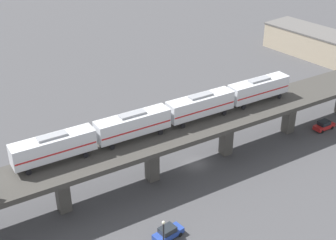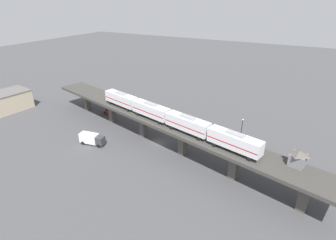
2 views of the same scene
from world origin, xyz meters
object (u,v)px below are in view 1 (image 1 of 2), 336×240
(subway_train, at_px, (168,114))
(street_car_red, at_px, (324,125))
(street_lamp, at_px, (164,239))
(warehouse_building, at_px, (316,43))
(delivery_truck, at_px, (214,107))
(street_car_blue, at_px, (168,233))

(subway_train, distance_m, street_car_red, 34.26)
(street_lamp, relative_size, warehouse_building, 0.24)
(street_lamp, xyz_separation_m, warehouse_building, (-24.63, 81.83, -0.70))
(subway_train, relative_size, street_car_red, 10.50)
(subway_train, height_order, warehouse_building, subway_train)
(warehouse_building, bearing_deg, delivery_truck, -86.70)
(street_car_red, relative_size, warehouse_building, 0.16)
(subway_train, xyz_separation_m, street_car_red, (12.13, 30.65, -9.34))
(street_car_red, bearing_deg, warehouse_building, 121.68)
(street_car_red, height_order, delivery_truck, delivery_truck)
(street_lamp, distance_m, warehouse_building, 85.46)
(warehouse_building, bearing_deg, street_car_blue, -74.45)
(street_car_blue, relative_size, warehouse_building, 0.15)
(street_lamp, bearing_deg, subway_train, 133.42)
(subway_train, xyz_separation_m, street_lamp, (14.90, -15.74, -6.17))
(subway_train, xyz_separation_m, delivery_truck, (-7.10, 20.49, -8.51))
(delivery_truck, height_order, street_lamp, street_lamp)
(street_car_blue, xyz_separation_m, warehouse_building, (-21.75, 78.15, 2.47))
(street_car_red, height_order, street_lamp, street_lamp)
(street_car_blue, height_order, street_lamp, street_lamp)
(street_car_blue, distance_m, street_lamp, 5.65)
(street_car_red, bearing_deg, street_car_blue, -90.16)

